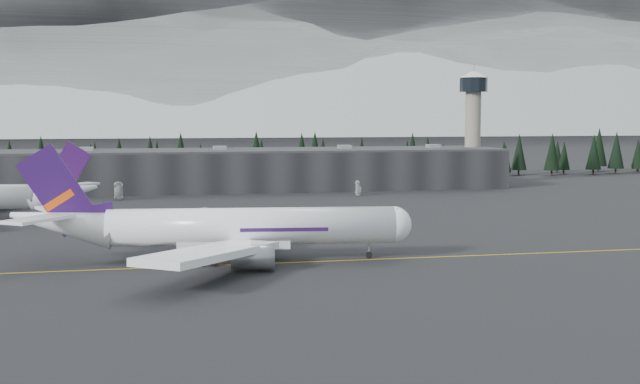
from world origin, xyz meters
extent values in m
plane|color=black|center=(0.00, 0.00, 0.00)|extent=(1400.00, 1400.00, 0.00)
cube|color=gold|center=(0.00, -2.00, 0.01)|extent=(400.00, 0.40, 0.02)
cube|color=black|center=(0.00, 125.00, 6.00)|extent=(160.00, 30.00, 12.00)
cube|color=#333335|center=(0.00, 125.00, 12.30)|extent=(160.00, 30.00, 0.60)
cylinder|color=gray|center=(75.00, 128.00, 16.00)|extent=(5.20, 5.20, 32.00)
cylinder|color=black|center=(75.00, 128.00, 33.25)|extent=(9.20, 9.20, 4.50)
cone|color=silver|center=(75.00, 128.00, 36.70)|extent=(10.00, 10.00, 2.00)
cube|color=black|center=(0.00, 162.00, 7.50)|extent=(360.00, 20.00, 15.00)
cylinder|color=white|center=(-14.91, 1.73, 5.49)|extent=(46.27, 11.38, 5.98)
sphere|color=white|center=(7.87, -0.99, 5.49)|extent=(5.98, 5.98, 5.98)
cone|color=white|center=(-44.63, 5.27, 6.38)|extent=(17.35, 7.93, 8.67)
cube|color=white|center=(-19.03, 17.79, 3.89)|extent=(17.55, 28.94, 2.56)
cylinder|color=gray|center=(-13.73, 11.63, 2.19)|extent=(6.89, 4.53, 3.79)
cube|color=white|center=(-22.69, -12.92, 3.89)|extent=(22.50, 27.50, 2.56)
cylinder|color=gray|center=(-16.10, -8.18, 2.19)|extent=(6.89, 4.53, 3.79)
cube|color=#2B104D|center=(-45.12, 5.33, 11.47)|extent=(12.60, 1.99, 14.86)
cube|color=#EB4F0D|center=(-44.93, 5.31, 9.97)|extent=(4.90, 1.13, 3.66)
cube|color=white|center=(-45.90, 11.45, 7.78)|extent=(8.45, 11.85, 0.50)
cube|color=white|center=(-47.32, -0.43, 7.78)|extent=(10.17, 11.47, 0.50)
cylinder|color=black|center=(3.90, -0.52, 1.50)|extent=(0.50, 0.50, 2.99)
cylinder|color=black|center=(-21.32, 7.01, 1.50)|extent=(0.50, 0.50, 2.99)
cylinder|color=black|center=(-22.38, -1.90, 1.50)|extent=(0.50, 0.50, 2.99)
cone|color=silver|center=(-50.12, 61.58, 5.93)|extent=(16.19, 7.64, 8.05)
cube|color=#33104B|center=(-49.67, 61.52, 10.66)|extent=(11.69, 2.07, 13.81)
cube|color=#EA580D|center=(-49.85, 61.54, 9.27)|extent=(4.55, 1.13, 3.40)
cube|color=silver|center=(-49.05, 55.82, 7.23)|extent=(7.70, 11.02, 0.46)
cube|color=silver|center=(-47.53, 66.84, 7.23)|extent=(9.55, 10.61, 0.46)
imported|color=silver|center=(-39.86, 100.00, 0.71)|extent=(2.49, 5.17, 1.42)
imported|color=silver|center=(27.55, 97.67, 0.77)|extent=(4.69, 2.33, 1.54)
camera|label=1|loc=(-30.37, -125.53, 23.29)|focal=45.00mm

